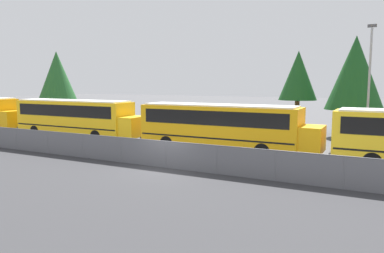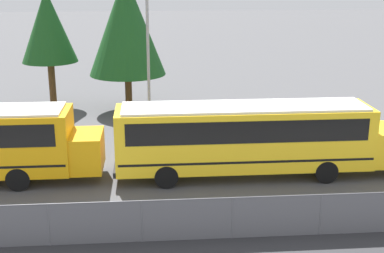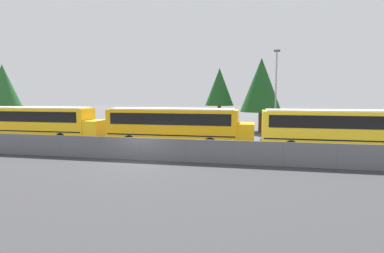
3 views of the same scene
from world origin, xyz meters
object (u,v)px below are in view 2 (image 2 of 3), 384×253
(school_bus_4, at_px, (250,134))
(tree_0, at_px, (126,25))
(tree_1, at_px, (48,26))
(light_pole, at_px, (148,48))

(school_bus_4, distance_m, tree_0, 13.52)
(school_bus_4, relative_size, tree_1, 1.63)
(school_bus_4, xyz_separation_m, light_pole, (-4.34, 6.66, 2.85))
(tree_0, relative_size, tree_1, 1.13)
(school_bus_4, xyz_separation_m, tree_1, (-10.65, 13.02, 3.39))
(school_bus_4, relative_size, light_pole, 1.43)
(light_pole, xyz_separation_m, tree_0, (-1.31, 5.09, 0.73))
(school_bus_4, bearing_deg, tree_0, 115.65)
(light_pole, distance_m, tree_1, 8.97)
(light_pole, height_order, tree_0, light_pole)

